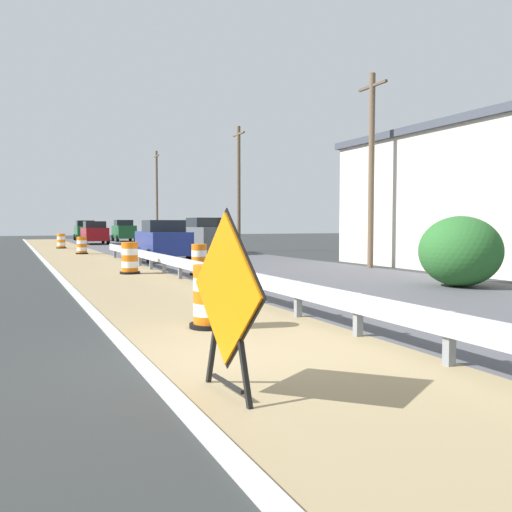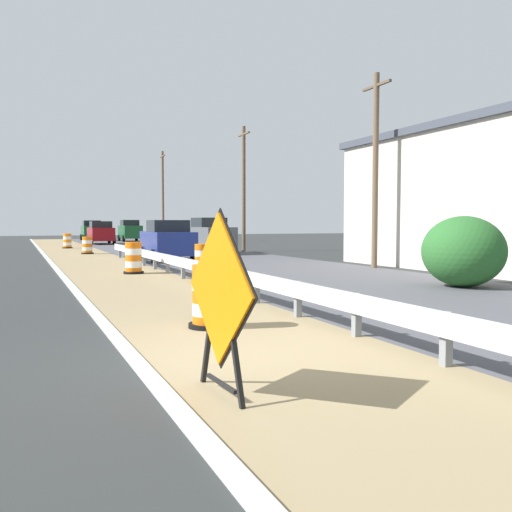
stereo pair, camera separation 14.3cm
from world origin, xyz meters
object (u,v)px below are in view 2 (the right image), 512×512
traffic_barrel_farthest (67,242)px  car_trailing_near_lane (130,231)px  traffic_barrel_nearest (208,299)px  traffic_barrel_far (133,259)px  traffic_barrel_mid (202,261)px  car_lead_near_lane (101,233)px  utility_pole_near (375,168)px  warning_sign_diamond (220,296)px  traffic_barrel_farther (87,246)px  car_trailing_far_lane (92,230)px  utility_pole_far (163,195)px  car_lead_far_lane (167,240)px  car_mid_far_lane (210,236)px  traffic_barrel_close (227,270)px  utility_pole_mid (244,187)px

traffic_barrel_farthest → car_trailing_near_lane: car_trailing_near_lane is taller
traffic_barrel_nearest → traffic_barrel_far: (0.81, 10.92, 0.02)m
traffic_barrel_nearest → traffic_barrel_mid: traffic_barrel_nearest is taller
traffic_barrel_farthest → car_lead_near_lane: 8.33m
traffic_barrel_farthest → car_trailing_near_lane: (7.18, 14.14, 0.59)m
utility_pole_near → car_trailing_near_lane: bearing=94.2°
warning_sign_diamond → traffic_barrel_farther: bearing=-97.6°
car_trailing_far_lane → utility_pole_far: bearing=-135.3°
car_lead_far_lane → car_lead_near_lane: bearing=2.1°
traffic_barrel_nearest → car_mid_far_lane: 23.80m
traffic_barrel_close → car_mid_far_lane: size_ratio=0.21×
traffic_barrel_nearest → car_trailing_near_lane: bearing=81.0°
car_trailing_far_lane → utility_pole_mid: utility_pole_mid is taller
utility_pole_far → traffic_barrel_nearest: bearing=-102.9°
traffic_barrel_farther → car_trailing_near_lane: car_trailing_near_lane is taller
car_mid_far_lane → utility_pole_far: bearing=172.5°
traffic_barrel_farther → utility_pole_mid: 10.37m
traffic_barrel_nearest → traffic_barrel_farthest: traffic_barrel_nearest is taller
traffic_barrel_farthest → utility_pole_near: 25.92m
traffic_barrel_nearest → utility_pole_mid: (10.41, 23.92, 3.66)m
traffic_barrel_nearest → car_mid_far_lane: bearing=71.3°
traffic_barrel_nearest → car_trailing_far_lane: 51.93m
traffic_barrel_farther → car_lead_near_lane: size_ratio=0.21×
traffic_barrel_close → car_trailing_near_lane: bearing=83.3°
utility_pole_far → car_trailing_far_lane: bearing=133.3°
utility_pole_mid → traffic_barrel_close: bearing=-113.6°
car_lead_far_lane → car_trailing_far_lane: size_ratio=1.10×
utility_pole_mid → traffic_barrel_far: bearing=-126.4°
traffic_barrel_farthest → utility_pole_far: size_ratio=0.12×
car_trailing_near_lane → utility_pole_near: size_ratio=0.52×
traffic_barrel_far → car_mid_far_lane: car_mid_far_lane is taller
car_trailing_far_lane → traffic_barrel_far: bearing=176.5°
car_mid_far_lane → traffic_barrel_farther: bearing=-109.7°
traffic_barrel_close → car_lead_near_lane: (1.05, 34.64, 0.57)m
car_lead_near_lane → car_trailing_far_lane: bearing=-1.9°
traffic_barrel_close → car_trailing_near_lane: (4.83, 41.18, 0.64)m
warning_sign_diamond → utility_pole_near: bearing=-134.7°
traffic_barrel_far → utility_pole_far: (9.58, 34.33, 4.12)m
traffic_barrel_nearest → traffic_barrel_farthest: bearing=89.5°
traffic_barrel_farthest → car_lead_near_lane: bearing=65.9°
car_trailing_near_lane → traffic_barrel_farther: bearing=-16.5°
traffic_barrel_close → traffic_barrel_mid: 3.31m
warning_sign_diamond → traffic_barrel_nearest: size_ratio=1.81×
traffic_barrel_close → traffic_barrel_far: bearing=111.1°
car_lead_near_lane → car_trailing_near_lane: size_ratio=1.17×
traffic_barrel_far → car_lead_far_lane: car_lead_far_lane is taller
traffic_barrel_nearest → utility_pole_far: bearing=77.1°
traffic_barrel_far → traffic_barrel_farthest: (-0.50, 22.27, -0.03)m
traffic_barrel_farther → traffic_barrel_far: bearing=-89.9°
traffic_barrel_close → utility_pole_near: 9.11m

